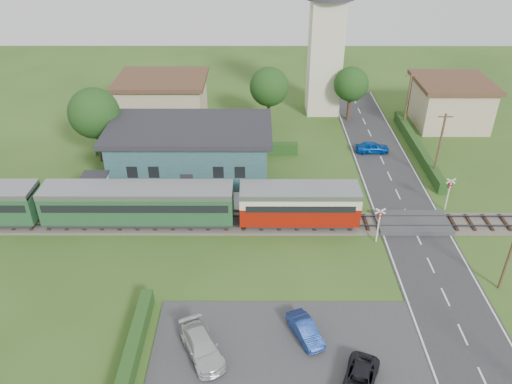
{
  "coord_description": "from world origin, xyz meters",
  "views": [
    {
      "loc": [
        -3.41,
        -33.45,
        24.78
      ],
      "look_at": [
        -3.5,
        4.0,
        2.09
      ],
      "focal_mm": 35.0,
      "sensor_mm": 36.0,
      "label": 1
    }
  ],
  "objects_px": {
    "crossing_signal_near": "(379,220)",
    "car_park_dark": "(360,380)",
    "church_tower": "(327,31)",
    "car_park_blue": "(305,330)",
    "train": "(101,203)",
    "pedestrian_near": "(260,190)",
    "house_east": "(450,102)",
    "station_building": "(191,150)",
    "house_west": "(163,99)",
    "pedestrian_far": "(108,193)",
    "car_park_silver": "(202,346)",
    "car_on_road": "(372,147)",
    "crossing_signal_far": "(449,189)"
  },
  "relations": [
    {
      "from": "car_park_dark",
      "to": "crossing_signal_near",
      "type": "bearing_deg",
      "value": 96.19
    },
    {
      "from": "car_park_silver",
      "to": "car_park_blue",
      "type": "bearing_deg",
      "value": -13.35
    },
    {
      "from": "train",
      "to": "crossing_signal_far",
      "type": "distance_m",
      "value": 30.31
    },
    {
      "from": "car_park_silver",
      "to": "station_building",
      "type": "bearing_deg",
      "value": 72.05
    },
    {
      "from": "crossing_signal_far",
      "to": "car_park_dark",
      "type": "xyz_separation_m",
      "value": [
        -11.08,
        -18.89,
        -1.52
      ]
    },
    {
      "from": "house_east",
      "to": "pedestrian_near",
      "type": "relative_size",
      "value": 4.57
    },
    {
      "from": "house_east",
      "to": "station_building",
      "type": "bearing_deg",
      "value": -156.56
    },
    {
      "from": "car_park_dark",
      "to": "pedestrian_near",
      "type": "bearing_deg",
      "value": 127.42
    },
    {
      "from": "house_west",
      "to": "house_east",
      "type": "distance_m",
      "value": 35.01
    },
    {
      "from": "car_on_road",
      "to": "pedestrian_near",
      "type": "xyz_separation_m",
      "value": [
        -12.4,
        -10.33,
        0.75
      ]
    },
    {
      "from": "house_west",
      "to": "car_park_silver",
      "type": "xyz_separation_m",
      "value": [
        8.19,
        -37.12,
        -2.07
      ]
    },
    {
      "from": "house_west",
      "to": "church_tower",
      "type": "bearing_deg",
      "value": 8.53
    },
    {
      "from": "car_park_blue",
      "to": "car_park_dark",
      "type": "bearing_deg",
      "value": -76.88
    },
    {
      "from": "train",
      "to": "pedestrian_near",
      "type": "xyz_separation_m",
      "value": [
        13.46,
        3.53,
        -0.76
      ]
    },
    {
      "from": "house_east",
      "to": "crossing_signal_near",
      "type": "bearing_deg",
      "value": -119.13
    },
    {
      "from": "church_tower",
      "to": "car_park_blue",
      "type": "distance_m",
      "value": 40.2
    },
    {
      "from": "station_building",
      "to": "train",
      "type": "distance_m",
      "value": 11.18
    },
    {
      "from": "church_tower",
      "to": "crossing_signal_near",
      "type": "xyz_separation_m",
      "value": [
        1.4,
        -28.41,
        -8.08
      ]
    },
    {
      "from": "station_building",
      "to": "pedestrian_far",
      "type": "relative_size",
      "value": 9.68
    },
    {
      "from": "house_east",
      "to": "pedestrian_far",
      "type": "relative_size",
      "value": 5.33
    },
    {
      "from": "house_east",
      "to": "car_park_blue",
      "type": "distance_m",
      "value": 40.25
    },
    {
      "from": "car_park_blue",
      "to": "car_park_silver",
      "type": "height_order",
      "value": "car_park_silver"
    },
    {
      "from": "station_building",
      "to": "house_west",
      "type": "height_order",
      "value": "house_west"
    },
    {
      "from": "station_building",
      "to": "pedestrian_far",
      "type": "xyz_separation_m",
      "value": [
        -6.96,
        -5.94,
        -1.42
      ]
    },
    {
      "from": "house_east",
      "to": "car_park_silver",
      "type": "xyz_separation_m",
      "value": [
        -26.81,
        -36.12,
        -2.07
      ]
    },
    {
      "from": "train",
      "to": "pedestrian_near",
      "type": "bearing_deg",
      "value": 14.7
    },
    {
      "from": "house_west",
      "to": "car_park_blue",
      "type": "bearing_deg",
      "value": -67.62
    },
    {
      "from": "train",
      "to": "pedestrian_near",
      "type": "relative_size",
      "value": 22.42
    },
    {
      "from": "station_building",
      "to": "crossing_signal_far",
      "type": "xyz_separation_m",
      "value": [
        23.6,
        -6.6,
        -0.55
      ]
    },
    {
      "from": "car_park_blue",
      "to": "pedestrian_near",
      "type": "distance_m",
      "value": 16.48
    },
    {
      "from": "station_building",
      "to": "car_park_blue",
      "type": "bearing_deg",
      "value": -65.9
    },
    {
      "from": "station_building",
      "to": "car_park_blue",
      "type": "relative_size",
      "value": 4.7
    },
    {
      "from": "crossing_signal_near",
      "to": "car_park_blue",
      "type": "bearing_deg",
      "value": -123.13
    },
    {
      "from": "pedestrian_far",
      "to": "train",
      "type": "bearing_deg",
      "value": -154.42
    },
    {
      "from": "pedestrian_near",
      "to": "church_tower",
      "type": "bearing_deg",
      "value": -85.61
    },
    {
      "from": "house_west",
      "to": "station_building",
      "type": "bearing_deg",
      "value": -70.35
    },
    {
      "from": "car_park_blue",
      "to": "pedestrian_near",
      "type": "bearing_deg",
      "value": 76.61
    },
    {
      "from": "house_west",
      "to": "crossing_signal_far",
      "type": "distance_m",
      "value": 35.26
    },
    {
      "from": "car_park_dark",
      "to": "station_building",
      "type": "bearing_deg",
      "value": 137.75
    },
    {
      "from": "crossing_signal_far",
      "to": "car_on_road",
      "type": "xyz_separation_m",
      "value": [
        -4.36,
        11.46,
        -1.48
      ]
    },
    {
      "from": "crossing_signal_far",
      "to": "car_park_blue",
      "type": "bearing_deg",
      "value": -132.69
    },
    {
      "from": "train",
      "to": "house_east",
      "type": "distance_m",
      "value": 42.72
    },
    {
      "from": "crossing_signal_near",
      "to": "car_park_dark",
      "type": "bearing_deg",
      "value": -105.41
    },
    {
      "from": "pedestrian_far",
      "to": "car_on_road",
      "type": "bearing_deg",
      "value": -48.42
    },
    {
      "from": "church_tower",
      "to": "car_on_road",
      "type": "xyz_separation_m",
      "value": [
        4.24,
        -12.14,
        -9.56
      ]
    },
    {
      "from": "pedestrian_near",
      "to": "station_building",
      "type": "bearing_deg",
      "value": -14.27
    },
    {
      "from": "church_tower",
      "to": "pedestrian_near",
      "type": "relative_size",
      "value": 9.13
    },
    {
      "from": "pedestrian_near",
      "to": "house_east",
      "type": "bearing_deg",
      "value": -117.08
    },
    {
      "from": "crossing_signal_near",
      "to": "car_park_silver",
      "type": "distance_m",
      "value": 17.71
    },
    {
      "from": "car_park_dark",
      "to": "pedestrian_near",
      "type": "relative_size",
      "value": 2.02
    }
  ]
}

